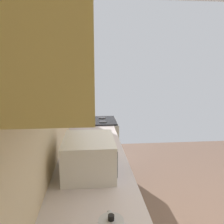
% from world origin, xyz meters
% --- Properties ---
extents(wall_back, '(4.05, 0.12, 2.75)m').
position_xyz_m(wall_back, '(0.00, 1.71, 1.38)').
color(wall_back, beige).
rests_on(wall_back, ground_plane).
extents(upper_cabinets, '(1.81, 0.31, 0.60)m').
position_xyz_m(upper_cabinets, '(-0.33, 1.49, 1.87)').
color(upper_cabinets, '#DCCA76').
extents(oven_range, '(0.60, 0.69, 1.09)m').
position_xyz_m(oven_range, '(1.59, 1.31, 0.47)').
color(oven_range, '#B7BABF').
rests_on(oven_range, ground_plane).
extents(microwave, '(0.49, 0.38, 0.27)m').
position_xyz_m(microwave, '(-0.09, 1.37, 1.04)').
color(microwave, white).
rests_on(microwave, counter_run).
extents(bowl, '(0.19, 0.19, 0.05)m').
position_xyz_m(bowl, '(0.65, 1.27, 0.94)').
color(bowl, '#D84C47').
rests_on(bowl, counter_run).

